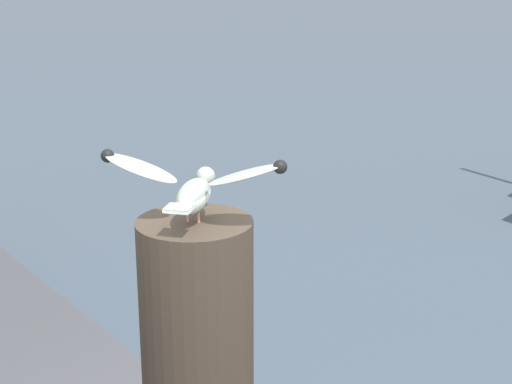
{
  "coord_description": "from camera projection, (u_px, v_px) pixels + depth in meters",
  "views": [
    {
      "loc": [
        1.17,
        -1.56,
        3.25
      ],
      "look_at": [
        -0.83,
        -0.02,
        2.45
      ],
      "focal_mm": 55.31,
      "sensor_mm": 36.0,
      "label": 1
    }
  ],
  "objects": [
    {
      "name": "seagull",
      "position": [
        194.0,
        185.0,
        2.49
      ],
      "size": [
        0.53,
        0.46,
        0.22
      ],
      "color": "#C67260",
      "rests_on": "mooring_post"
    },
    {
      "name": "mooring_post",
      "position": [
        198.0,
        359.0,
        2.67
      ],
      "size": [
        0.38,
        0.38,
        0.99
      ],
      "primitive_type": "cylinder",
      "color": "#382D23",
      "rests_on": "harbor_quay"
    }
  ]
}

